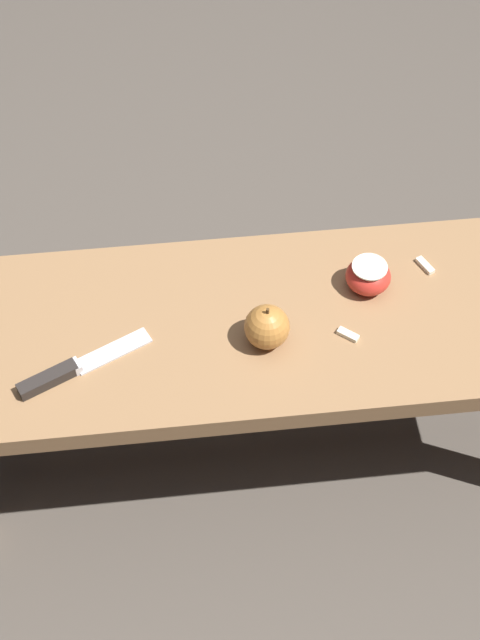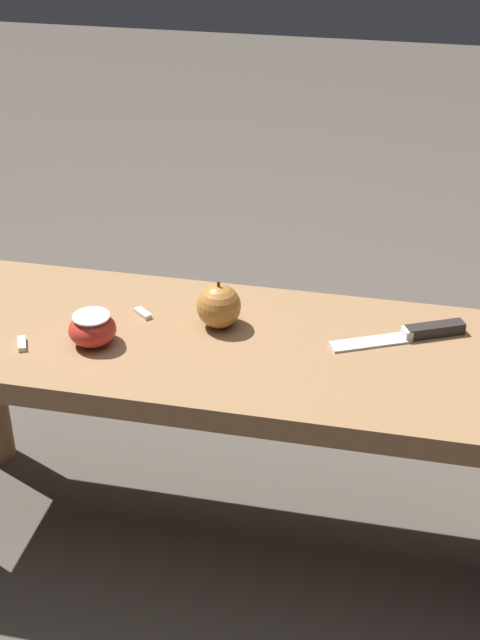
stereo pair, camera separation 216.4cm
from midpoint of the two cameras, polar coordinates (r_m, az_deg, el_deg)
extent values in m
plane|color=#4C443D|center=(1.45, -9.90, -51.32)|extent=(8.00, 8.00, 0.00)
cube|color=olive|center=(1.03, -12.94, -47.93)|extent=(1.19, 0.39, 0.04)
cube|color=silver|center=(1.00, 6.22, -48.70)|extent=(0.13, 0.09, 0.00)
cube|color=silver|center=(1.01, 11.45, -47.35)|extent=(0.02, 0.03, 0.02)
cube|color=#282321|center=(1.01, 15.16, -46.24)|extent=(0.10, 0.06, 0.02)
sphere|color=#B27233|center=(0.99, -14.30, -44.28)|extent=(0.08, 0.08, 0.08)
cylinder|color=#4C3319|center=(0.95, -14.72, -43.62)|extent=(0.01, 0.01, 0.01)
ellipsoid|color=red|center=(1.05, -30.46, -44.30)|extent=(0.08, 0.08, 0.05)
cylinder|color=white|center=(1.03, -30.95, -43.88)|extent=(0.06, 0.06, 0.00)
cube|color=white|center=(1.11, -37.30, -42.71)|extent=(0.03, 0.04, 0.01)
cube|color=white|center=(1.06, -22.71, -41.49)|extent=(0.04, 0.03, 0.01)
camera|label=1|loc=(1.08, 9.96, 41.48)|focal=50.00mm
camera|label=2|loc=(1.08, -170.04, -41.48)|focal=50.00mm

